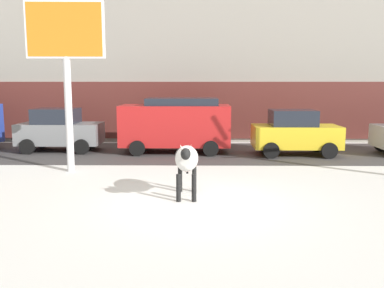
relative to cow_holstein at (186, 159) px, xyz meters
The scene contains 9 objects.
ground_plane 1.28m from the cow_holstein, 72.92° to the right, with size 120.00×120.00×0.00m, color white.
road_strip 7.05m from the cow_holstein, 88.07° to the left, with size 60.00×5.60×0.01m, color #423F3F.
building_facade 14.26m from the cow_holstein, 88.98° to the left, with size 44.00×6.10×13.00m.
cow_holstein is the anchor object (origin of this frame).
billboard 6.06m from the cow_holstein, 141.68° to the left, with size 2.53×0.31×5.56m.
car_grey_hatchback 9.30m from the cow_holstein, 127.81° to the left, with size 3.51×1.93×1.86m.
car_red_van 7.10m from the cow_holstein, 95.12° to the left, with size 4.61×2.14×2.32m.
car_yellow_hatchback 7.80m from the cow_holstein, 56.57° to the left, with size 3.51×1.93×1.86m.
pedestrian_near_billboard 13.95m from the cow_holstein, 133.39° to the left, with size 0.36×0.24×1.73m.
Camera 1 is at (0.07, -9.95, 2.98)m, focal length 39.36 mm.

